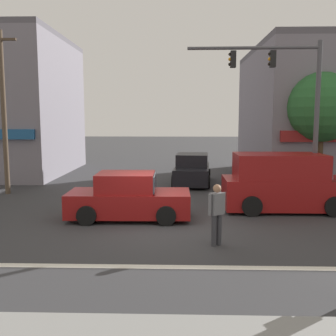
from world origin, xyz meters
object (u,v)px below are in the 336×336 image
van_crossing_rightbound (284,184)px  traffic_light_mast (291,97)px  utility_pole_far_right (306,107)px  pedestrian_mid_crossing (217,211)px  street_tree (321,108)px  sedan_crossing_center (192,170)px  sedan_parked_curbside (129,198)px  utility_pole_near_left (4,110)px

van_crossing_rightbound → traffic_light_mast: bearing=60.8°
utility_pole_far_right → pedestrian_mid_crossing: (-5.33, -9.85, -3.00)m
van_crossing_rightbound → street_tree: bearing=54.8°
street_tree → pedestrian_mid_crossing: street_tree is taller
sedan_crossing_center → pedestrian_mid_crossing: (0.33, -9.96, 0.24)m
street_tree → sedan_crossing_center: size_ratio=1.29×
van_crossing_rightbound → sedan_parked_curbside: van_crossing_rightbound is taller
van_crossing_rightbound → sedan_parked_curbside: (-5.59, -1.37, -0.29)m
traffic_light_mast → van_crossing_rightbound: traffic_light_mast is taller
traffic_light_mast → sedan_parked_curbside: (-5.82, -1.80, -3.46)m
street_tree → van_crossing_rightbound: size_ratio=1.18×
utility_pole_far_right → sedan_crossing_center: (-5.67, 0.12, -3.24)m
traffic_light_mast → pedestrian_mid_crossing: (-3.10, -4.55, -3.23)m
street_tree → van_crossing_rightbound: street_tree is taller
van_crossing_rightbound → pedestrian_mid_crossing: size_ratio=2.75×
street_tree → sedan_crossing_center: street_tree is taller
van_crossing_rightbound → pedestrian_mid_crossing: (-2.86, -4.12, -0.06)m
street_tree → sedan_parked_curbside: 9.91m
street_tree → utility_pole_near_left: bearing=-177.7°
utility_pole_near_left → utility_pole_far_right: 14.39m
sedan_crossing_center → sedan_parked_curbside: bearing=-108.3°
traffic_light_mast → street_tree: bearing=54.0°
sedan_crossing_center → utility_pole_near_left: bearing=-161.0°
traffic_light_mast → sedan_crossing_center: size_ratio=1.47×
utility_pole_near_left → sedan_crossing_center: bearing=19.0°
utility_pole_near_left → traffic_light_mast: size_ratio=1.16×
utility_pole_far_right → street_tree: bearing=-90.3°
utility_pole_far_right → sedan_crossing_center: bearing=178.8°
utility_pole_near_left → van_crossing_rightbound: (11.65, -2.92, -2.73)m
street_tree → sedan_parked_curbside: street_tree is taller
utility_pole_near_left → pedestrian_mid_crossing: utility_pole_near_left is taller
sedan_parked_curbside → pedestrian_mid_crossing: 3.88m
utility_pole_far_right → traffic_light_mast: size_ratio=1.23×
street_tree → pedestrian_mid_crossing: (-5.32, -7.61, -2.91)m
sedan_parked_curbside → pedestrian_mid_crossing: bearing=-45.3°
utility_pole_near_left → van_crossing_rightbound: 12.32m
street_tree → utility_pole_near_left: (-14.11, -0.56, -0.12)m
utility_pole_near_left → traffic_light_mast: bearing=-11.9°
utility_pole_near_left → sedan_parked_curbside: 8.02m
traffic_light_mast → sedan_crossing_center: traffic_light_mast is taller
van_crossing_rightbound → sedan_parked_curbside: 5.76m
utility_pole_far_right → pedestrian_mid_crossing: size_ratio=4.55×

